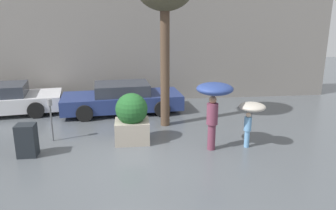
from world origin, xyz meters
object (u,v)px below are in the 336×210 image
(planter_box, at_px, (132,118))
(person_child, at_px, (251,111))
(parking_meter, at_px, (50,111))
(newspaper_box, at_px, (27,140))
(parked_car_near, at_px, (122,99))
(person_adult, at_px, (214,96))

(planter_box, distance_m, person_child, 3.48)
(planter_box, xyz_separation_m, parking_meter, (-2.41, 0.35, 0.20))
(parking_meter, xyz_separation_m, newspaper_box, (-0.43, -1.06, -0.50))
(planter_box, relative_size, parking_meter, 1.14)
(parked_car_near, bearing_deg, planter_box, -178.83)
(parked_car_near, bearing_deg, newspaper_box, 142.63)
(person_adult, bearing_deg, parking_meter, 109.44)
(person_child, bearing_deg, planter_box, -164.14)
(person_child, bearing_deg, parking_meter, -161.72)
(person_adult, bearing_deg, person_child, -61.78)
(person_child, relative_size, parked_car_near, 0.28)
(person_adult, bearing_deg, newspaper_box, 122.16)
(parked_car_near, relative_size, parking_meter, 3.58)
(planter_box, bearing_deg, parked_car_near, 96.26)
(planter_box, xyz_separation_m, person_child, (3.36, -0.84, 0.35))
(person_adult, height_order, newspaper_box, person_adult)
(parked_car_near, xyz_separation_m, newspaper_box, (-2.48, -3.93, -0.10))
(parked_car_near, bearing_deg, parking_meter, 139.30)
(person_child, relative_size, newspaper_box, 1.49)
(newspaper_box, bearing_deg, parking_meter, 68.06)
(planter_box, xyz_separation_m, parked_car_near, (-0.35, 3.21, -0.20))
(planter_box, relative_size, newspaper_box, 1.67)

